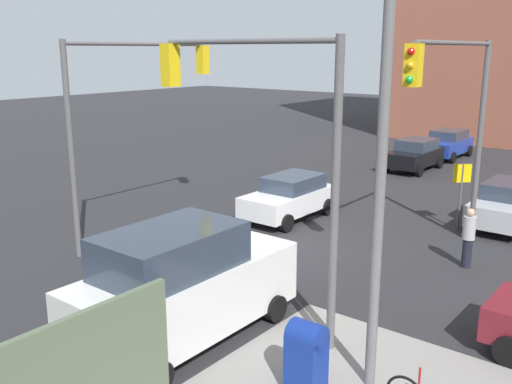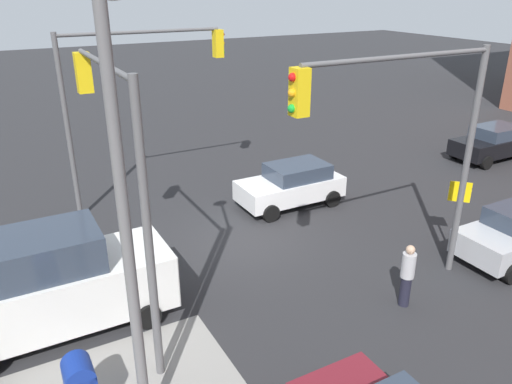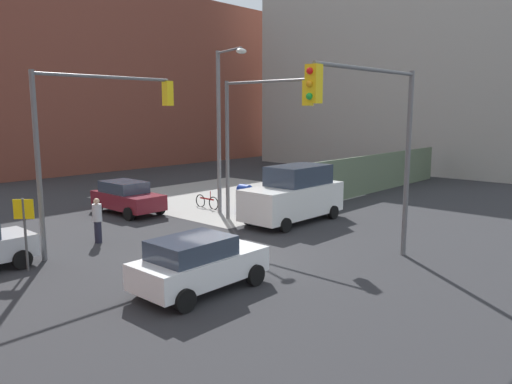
{
  "view_description": "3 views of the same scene",
  "coord_description": "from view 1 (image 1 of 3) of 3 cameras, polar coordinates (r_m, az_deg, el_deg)",
  "views": [
    {
      "loc": [
        14.14,
        10.11,
        6.22
      ],
      "look_at": [
        1.3,
        -0.05,
        2.11
      ],
      "focal_mm": 40.0,
      "sensor_mm": 36.0,
      "label": 1
    },
    {
      "loc": [
        6.79,
        13.06,
        7.92
      ],
      "look_at": [
        0.62,
        1.79,
        2.53
      ],
      "focal_mm": 35.0,
      "sensor_mm": 36.0,
      "label": 2
    },
    {
      "loc": [
        -12.0,
        -12.24,
        5.19
      ],
      "look_at": [
        1.68,
        0.13,
        2.14
      ],
      "focal_mm": 35.0,
      "sensor_mm": 36.0,
      "label": 3
    }
  ],
  "objects": [
    {
      "name": "ground_plane",
      "position": [
        18.46,
        2.65,
        -5.6
      ],
      "size": [
        120.0,
        120.0,
        0.0
      ],
      "primitive_type": "plane",
      "color": "#28282B"
    },
    {
      "name": "sedan_silver",
      "position": [
        22.24,
        23.85,
        -1.13
      ],
      "size": [
        3.85,
        2.02,
        1.62
      ],
      "color": "#B7BABF",
      "rests_on": "ground"
    },
    {
      "name": "mailbox_blue",
      "position": [
        10.91,
        5.05,
        -15.97
      ],
      "size": [
        0.56,
        0.64,
        1.43
      ],
      "color": "navy",
      "rests_on": "ground"
    },
    {
      "name": "street_lamp_corner",
      "position": [
        10.3,
        11.06,
        5.36
      ],
      "size": [
        1.12,
        2.56,
        8.0
      ],
      "color": "slate",
      "rests_on": "ground"
    },
    {
      "name": "sedan_white",
      "position": [
        21.44,
        3.36,
        -0.46
      ],
      "size": [
        4.0,
        2.02,
        1.62
      ],
      "color": "white",
      "rests_on": "ground"
    },
    {
      "name": "traffic_signal_se_corner",
      "position": [
        18.96,
        -12.4,
        9.07
      ],
      "size": [
        6.07,
        0.36,
        6.5
      ],
      "color": "#59595B",
      "rests_on": "ground"
    },
    {
      "name": "traffic_signal_ne_corner",
      "position": [
        12.32,
        0.51,
        6.55
      ],
      "size": [
        0.36,
        4.99,
        6.5
      ],
      "color": "#59595B",
      "rests_on": "ground"
    },
    {
      "name": "hatchback_blue",
      "position": [
        35.39,
        18.56,
        4.62
      ],
      "size": [
        4.08,
        2.02,
        1.62
      ],
      "color": "#1E389E",
      "rests_on": "ground"
    },
    {
      "name": "van_white_delivery",
      "position": [
        12.53,
        -7.29,
        -9.24
      ],
      "size": [
        5.4,
        2.32,
        2.62
      ],
      "color": "white",
      "rests_on": "ground"
    },
    {
      "name": "coupe_black",
      "position": [
        31.26,
        15.58,
        3.67
      ],
      "size": [
        3.95,
        2.02,
        1.62
      ],
      "color": "black",
      "rests_on": "ground"
    },
    {
      "name": "traffic_signal_nw_corner",
      "position": [
        17.36,
        19.55,
        8.14
      ],
      "size": [
        5.94,
        0.36,
        6.5
      ],
      "color": "#59595B",
      "rests_on": "ground"
    },
    {
      "name": "pedestrian_crossing",
      "position": [
        17.68,
        20.47,
        -4.23
      ],
      "size": [
        0.36,
        0.36,
        1.78
      ],
      "rotation": [
        0.0,
        0.0,
        3.32
      ],
      "color": "#B2B2B7",
      "rests_on": "ground"
    },
    {
      "name": "warning_sign_two_way",
      "position": [
        21.05,
        19.85,
        0.68
      ],
      "size": [
        0.48,
        0.48,
        2.4
      ],
      "color": "#4C4C4C",
      "rests_on": "ground"
    }
  ]
}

